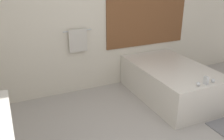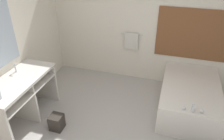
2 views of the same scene
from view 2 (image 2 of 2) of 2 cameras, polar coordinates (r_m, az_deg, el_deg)
wall_back_with_blinds at (r=5.01m, az=9.30°, el=11.20°), size 7.40×0.13×2.70m
vanity_counter at (r=4.26m, az=-22.68°, el=-4.96°), size 0.67×1.44×0.91m
sink_faucet at (r=4.33m, az=-23.92°, el=0.57°), size 0.09×0.04×0.18m
bathtub at (r=4.63m, az=19.57°, el=-6.40°), size 1.09×1.77×0.69m
waste_bin at (r=4.18m, az=-14.26°, el=-13.06°), size 0.23×0.23×0.29m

